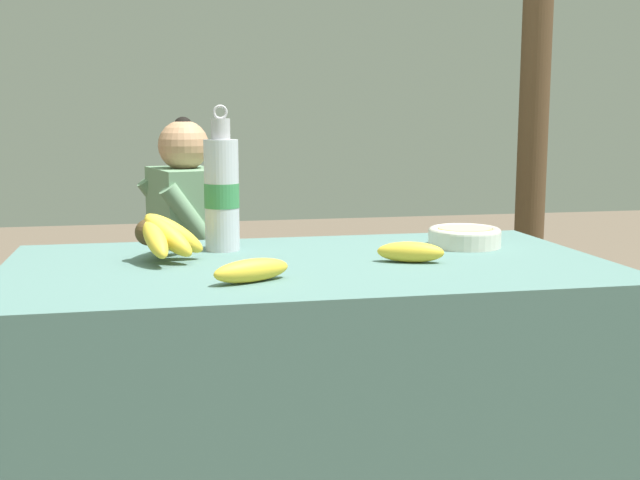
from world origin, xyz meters
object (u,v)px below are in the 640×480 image
(water_bottle, at_px, (222,192))
(banana_bunch_green, at_px, (352,269))
(seated_vendor, at_px, (173,242))
(loose_banana_front, at_px, (252,270))
(support_post_far, at_px, (536,67))
(wooden_bench, at_px, (223,305))
(banana_bunch_ripe, at_px, (162,234))
(loose_banana_side, at_px, (410,252))
(serving_bowl, at_px, (464,236))

(water_bottle, bearing_deg, banana_bunch_green, 60.43)
(seated_vendor, bearing_deg, loose_banana_front, 81.47)
(loose_banana_front, distance_m, support_post_far, 2.12)
(wooden_bench, height_order, support_post_far, support_post_far)
(support_post_far, bearing_deg, water_bottle, -139.33)
(support_post_far, bearing_deg, banana_bunch_green, -167.31)
(banana_bunch_ripe, distance_m, support_post_far, 2.04)
(banana_bunch_ripe, relative_size, banana_bunch_green, 1.04)
(seated_vendor, relative_size, banana_bunch_green, 3.90)
(loose_banana_front, distance_m, loose_banana_side, 0.39)
(serving_bowl, xyz_separation_m, loose_banana_front, (-0.56, -0.31, -0.00))
(loose_banana_side, height_order, banana_bunch_green, loose_banana_side)
(water_bottle, height_order, loose_banana_front, water_bottle)
(water_bottle, distance_m, support_post_far, 1.85)
(loose_banana_side, distance_m, banana_bunch_green, 1.28)
(water_bottle, bearing_deg, loose_banana_front, -86.51)
(loose_banana_side, relative_size, support_post_far, 0.06)
(serving_bowl, relative_size, loose_banana_side, 1.16)
(loose_banana_side, bearing_deg, loose_banana_front, -159.41)
(loose_banana_front, distance_m, seated_vendor, 1.35)
(loose_banana_side, xyz_separation_m, wooden_bench, (-0.31, 1.24, -0.40))
(banana_bunch_ripe, xyz_separation_m, support_post_far, (1.51, 1.29, 0.45))
(seated_vendor, bearing_deg, banana_bunch_ripe, 73.99)
(loose_banana_side, bearing_deg, banana_bunch_ripe, 166.10)
(banana_bunch_ripe, height_order, water_bottle, water_bottle)
(wooden_bench, bearing_deg, banana_bunch_green, -0.39)
(loose_banana_side, height_order, wooden_bench, loose_banana_side)
(serving_bowl, height_order, loose_banana_side, serving_bowl)
(serving_bowl, bearing_deg, banana_bunch_green, 90.87)
(banana_bunch_ripe, bearing_deg, loose_banana_side, -13.90)
(serving_bowl, height_order, support_post_far, support_post_far)
(wooden_bench, bearing_deg, loose_banana_side, -76.08)
(loose_banana_side, xyz_separation_m, support_post_far, (0.99, 1.42, 0.49))
(loose_banana_side, relative_size, wooden_bench, 0.09)
(banana_bunch_ripe, height_order, wooden_bench, banana_bunch_ripe)
(loose_banana_side, xyz_separation_m, seated_vendor, (-0.48, 1.20, -0.15))
(serving_bowl, bearing_deg, loose_banana_front, -150.73)
(seated_vendor, distance_m, support_post_far, 1.62)
(serving_bowl, bearing_deg, seated_vendor, 123.51)
(wooden_bench, distance_m, seated_vendor, 0.31)
(banana_bunch_ripe, distance_m, loose_banana_side, 0.54)
(banana_bunch_ripe, relative_size, seated_vendor, 0.27)
(serving_bowl, height_order, loose_banana_front, serving_bowl)
(loose_banana_front, relative_size, banana_bunch_green, 0.65)
(serving_bowl, xyz_separation_m, banana_bunch_green, (-0.02, 1.06, -0.28))
(banana_bunch_green, bearing_deg, seated_vendor, -176.57)
(serving_bowl, height_order, banana_bunch_green, serving_bowl)
(water_bottle, height_order, banana_bunch_green, water_bottle)
(water_bottle, distance_m, loose_banana_side, 0.47)
(wooden_bench, distance_m, support_post_far, 1.58)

